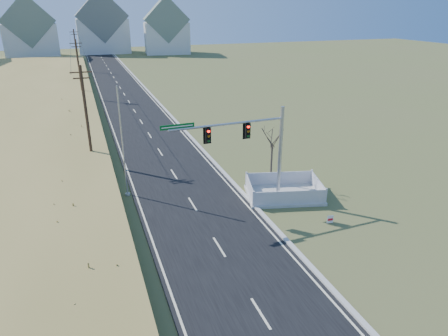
% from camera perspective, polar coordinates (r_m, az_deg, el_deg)
% --- Properties ---
extents(ground, '(260.00, 260.00, 0.00)m').
position_cam_1_polar(ground, '(26.29, -2.13, -9.05)').
color(ground, brown).
rests_on(ground, ground).
extents(road, '(8.00, 180.00, 0.06)m').
position_cam_1_polar(road, '(73.06, -14.45, 10.75)').
color(road, black).
rests_on(road, ground).
extents(curb, '(0.30, 180.00, 0.18)m').
position_cam_1_polar(curb, '(73.55, -11.19, 11.15)').
color(curb, '#B2AFA8').
rests_on(curb, ground).
extents(utility_pole_near, '(1.80, 0.26, 9.00)m').
position_cam_1_polar(utility_pole_near, '(37.55, -19.06, 7.18)').
color(utility_pole_near, '#422D1E').
rests_on(utility_pole_near, ground).
extents(utility_pole_mid, '(1.80, 0.26, 9.00)m').
position_cam_1_polar(utility_pole_mid, '(67.07, -20.00, 13.22)').
color(utility_pole_mid, '#422D1E').
rests_on(utility_pole_mid, ground).
extents(utility_pole_far, '(1.80, 0.26, 9.00)m').
position_cam_1_polar(utility_pole_far, '(96.88, -20.37, 15.55)').
color(utility_pole_far, '#422D1E').
rests_on(utility_pole_far, ground).
extents(condo_nnw, '(14.93, 11.17, 17.03)m').
position_cam_1_polar(condo_nnw, '(130.13, -25.99, 17.12)').
color(condo_nnw, silver).
rests_on(condo_nnw, ground).
extents(condo_n, '(15.27, 10.20, 18.54)m').
position_cam_1_polar(condo_n, '(133.89, -16.98, 18.69)').
color(condo_n, silver).
rests_on(condo_n, ground).
extents(condo_ne, '(14.12, 10.51, 16.52)m').
position_cam_1_polar(condo_ne, '(128.46, -8.23, 18.92)').
color(condo_ne, silver).
rests_on(condo_ne, ground).
extents(traffic_signal_mast, '(8.99, 0.67, 7.16)m').
position_cam_1_polar(traffic_signal_mast, '(28.11, 4.77, 2.94)').
color(traffic_signal_mast, '#9EA0A5').
rests_on(traffic_signal_mast, ground).
extents(fence_enclosure, '(6.42, 5.14, 1.28)m').
position_cam_1_polar(fence_enclosure, '(31.06, 8.54, -3.57)').
color(fence_enclosure, '#B7B5AD').
rests_on(fence_enclosure, ground).
extents(open_sign, '(0.45, 0.12, 0.55)m').
position_cam_1_polar(open_sign, '(27.98, 14.93, -7.10)').
color(open_sign, white).
rests_on(open_sign, ground).
extents(flagpole, '(0.38, 0.38, 8.48)m').
position_cam_1_polar(flagpole, '(30.59, -14.14, 1.92)').
color(flagpole, '#B7B5AD').
rests_on(flagpole, ground).
extents(bare_tree, '(1.93, 1.93, 5.12)m').
position_cam_1_polar(bare_tree, '(31.56, 6.97, 4.48)').
color(bare_tree, '#4C3F33').
rests_on(bare_tree, ground).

